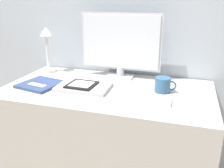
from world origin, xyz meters
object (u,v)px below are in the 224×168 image
Objects in this scene: laptop at (84,87)px; desk_lamp at (47,45)px; notebook at (40,84)px; keyboard at (144,100)px; monitor at (121,44)px; coffee_mug at (163,85)px; ereader at (82,85)px.

laptop is 0.49m from desk_lamp.
keyboard is at bearing -4.36° from notebook.
keyboard is 0.83m from desk_lamp.
notebook is (-0.27, -0.03, -0.00)m from laptop.
desk_lamp reaches higher than laptop.
laptop is (-0.37, 0.08, 0.00)m from keyboard.
monitor is at bearing 62.61° from laptop.
keyboard is 0.90× the size of laptop.
coffee_mug is at bearing 64.53° from keyboard.
laptop is (-0.14, -0.28, -0.21)m from monitor.
desk_lamp reaches higher than notebook.
desk_lamp is 0.85m from coffee_mug.
coffee_mug is (0.08, 0.16, 0.03)m from keyboard.
keyboard is 0.64m from notebook.
keyboard is at bearing -24.05° from desk_lamp.
monitor is at bearing 122.22° from keyboard.
keyboard is at bearing -57.78° from monitor.
monitor is at bearing 147.07° from coffee_mug.
monitor is 1.71× the size of laptop.
ereader is at bearing -125.02° from laptop.
monitor is 0.55m from notebook.
coffee_mug is at bearing -32.93° from monitor.
keyboard is (0.22, -0.35, -0.21)m from monitor.
laptop is 1.87× the size of ereader.
coffee_mug reaches higher than laptop.
ereader is 0.26m from notebook.
desk_lamp is (-0.37, 0.26, 0.16)m from ereader.
coffee_mug is at bearing 8.88° from notebook.
notebook is at bearing -174.10° from laptop.
ereader is 0.63× the size of notebook.
ereader reaches higher than notebook.
notebook is (-0.26, -0.02, -0.02)m from ereader.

